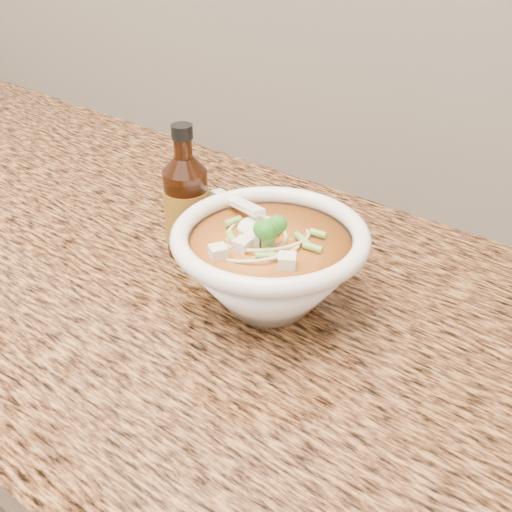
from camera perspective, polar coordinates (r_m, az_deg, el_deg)
The scene contains 4 objects.
cabinet at distance 1.22m, azimuth -10.12°, elevation -17.21°, with size 4.00×0.65×0.86m, color #311D0E.
counter_slab at distance 0.93m, azimuth -12.72°, elevation 1.21°, with size 4.00×0.68×0.04m, color #9B6A39.
soup_bowl at distance 0.72m, azimuth 1.25°, elevation -0.88°, with size 0.24×0.22×0.12m.
hot_sauce_bottle at distance 0.82m, azimuth -6.17°, elevation 4.34°, with size 0.06×0.06×0.18m.
Camera 1 is at (0.64, 1.19, 1.35)m, focal length 45.00 mm.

